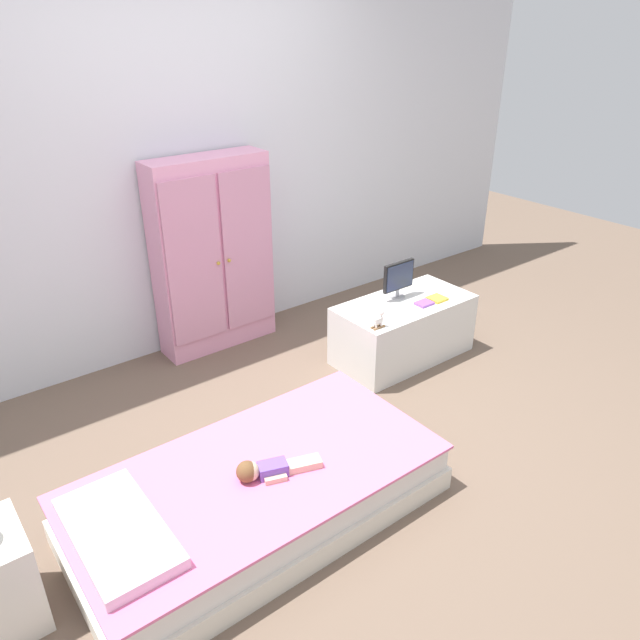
{
  "coord_description": "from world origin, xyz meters",
  "views": [
    {
      "loc": [
        -1.67,
        -2.05,
        2.11
      ],
      "look_at": [
        0.2,
        0.36,
        0.56
      ],
      "focal_mm": 33.98,
      "sensor_mm": 36.0,
      "label": 1
    }
  ],
  "objects": [
    {
      "name": "rocking_horse_toy",
      "position": [
        0.6,
        0.3,
        0.46
      ],
      "size": [
        0.09,
        0.04,
        0.11
      ],
      "color": "#8E6642",
      "rests_on": "tv_stand"
    },
    {
      "name": "back_wall",
      "position": [
        0.0,
        1.57,
        1.35
      ],
      "size": [
        6.4,
        0.05,
        2.7
      ],
      "primitive_type": "cube",
      "color": "silver",
      "rests_on": "ground_plane"
    },
    {
      "name": "book_yellow",
      "position": [
        1.17,
        0.35,
        0.42
      ],
      "size": [
        0.11,
        0.11,
        0.02
      ],
      "primitive_type": "cube",
      "color": "gold",
      "rests_on": "tv_stand"
    },
    {
      "name": "tv_monitor",
      "position": [
        0.99,
        0.54,
        0.56
      ],
      "size": [
        0.25,
        0.1,
        0.25
      ],
      "color": "#99999E",
      "rests_on": "tv_stand"
    },
    {
      "name": "doll",
      "position": [
        -0.59,
        -0.24,
        0.3
      ],
      "size": [
        0.38,
        0.19,
        0.1
      ],
      "color": "#6B4CB2",
      "rests_on": "bed"
    },
    {
      "name": "book_purple",
      "position": [
        1.05,
        0.35,
        0.42
      ],
      "size": [
        0.11,
        0.09,
        0.02
      ],
      "primitive_type": "cube",
      "color": "#8E51B2",
      "rests_on": "tv_stand"
    },
    {
      "name": "ground_plane",
      "position": [
        0.0,
        0.0,
        -0.01
      ],
      "size": [
        10.0,
        10.0,
        0.02
      ],
      "primitive_type": "cube",
      "color": "brown"
    },
    {
      "name": "wardrobe",
      "position": [
        0.09,
        1.4,
        0.66
      ],
      "size": [
        0.8,
        0.28,
        1.32
      ],
      "color": "#E599BC",
      "rests_on": "ground_plane"
    },
    {
      "name": "pillow",
      "position": [
        -1.23,
        -0.19,
        0.29
      ],
      "size": [
        0.32,
        0.62,
        0.05
      ],
      "primitive_type": "cube",
      "color": "silver",
      "rests_on": "bed"
    },
    {
      "name": "tv_stand",
      "position": [
        0.98,
        0.46,
        0.21
      ],
      "size": [
        0.93,
        0.47,
        0.41
      ],
      "primitive_type": "cube",
      "color": "silver",
      "rests_on": "ground_plane"
    },
    {
      "name": "bed",
      "position": [
        -0.59,
        -0.19,
        0.13
      ],
      "size": [
        1.69,
        0.87,
        0.26
      ],
      "color": "silver",
      "rests_on": "ground_plane"
    }
  ]
}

